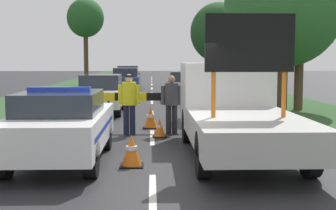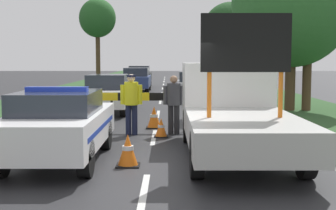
# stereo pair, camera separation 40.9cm
# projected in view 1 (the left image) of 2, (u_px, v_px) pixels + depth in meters

# --- Properties ---
(ground_plane) EXTENTS (160.00, 160.00, 0.00)m
(ground_plane) POSITION_uv_depth(u_px,v_px,m) (152.00, 166.00, 9.59)
(ground_plane) COLOR #28282B
(lane_markings) EXTENTS (7.58, 65.82, 0.01)m
(lane_markings) POSITION_uv_depth(u_px,v_px,m) (152.00, 96.00, 27.75)
(lane_markings) COLOR silver
(lane_markings) RESTS_ON ground
(grass_verge_left) EXTENTS (4.74, 120.00, 0.03)m
(grass_verge_left) POSITION_uv_depth(u_px,v_px,m) (53.00, 94.00, 29.26)
(grass_verge_left) COLOR #2D5128
(grass_verge_left) RESTS_ON ground
(grass_verge_right) EXTENTS (4.74, 120.00, 0.03)m
(grass_verge_right) POSITION_uv_depth(u_px,v_px,m) (249.00, 94.00, 29.70)
(grass_verge_right) COLOR #2D5128
(grass_verge_right) RESTS_ON ground
(police_car) EXTENTS (1.84, 4.52, 1.61)m
(police_car) POSITION_uv_depth(u_px,v_px,m) (61.00, 125.00, 9.85)
(police_car) COLOR white
(police_car) RESTS_ON ground
(work_truck) EXTENTS (2.23, 5.97, 3.07)m
(work_truck) POSITION_uv_depth(u_px,v_px,m) (234.00, 108.00, 10.98)
(work_truck) COLOR white
(work_truck) RESTS_ON ground
(road_barrier) EXTENTS (2.88, 0.08, 1.17)m
(road_barrier) POSITION_uv_depth(u_px,v_px,m) (147.00, 99.00, 14.19)
(road_barrier) COLOR black
(road_barrier) RESTS_ON ground
(police_officer) EXTENTS (0.63, 0.40, 1.76)m
(police_officer) POSITION_uv_depth(u_px,v_px,m) (129.00, 99.00, 13.40)
(police_officer) COLOR #191E38
(police_officer) RESTS_ON ground
(pedestrian_civilian) EXTENTS (0.61, 0.39, 1.71)m
(pedestrian_civilian) POSITION_uv_depth(u_px,v_px,m) (172.00, 100.00, 13.59)
(pedestrian_civilian) COLOR #232326
(pedestrian_civilian) RESTS_ON ground
(traffic_cone_centre_front) EXTENTS (0.48, 0.48, 0.66)m
(traffic_cone_centre_front) POSITION_uv_depth(u_px,v_px,m) (132.00, 151.00, 9.51)
(traffic_cone_centre_front) COLOR black
(traffic_cone_centre_front) RESTS_ON ground
(traffic_cone_near_truck) EXTENTS (0.38, 0.38, 0.54)m
(traffic_cone_near_truck) POSITION_uv_depth(u_px,v_px,m) (159.00, 128.00, 13.12)
(traffic_cone_near_truck) COLOR black
(traffic_cone_near_truck) RESTS_ON ground
(traffic_cone_behind_barrier) EXTENTS (0.50, 0.50, 0.69)m
(traffic_cone_behind_barrier) POSITION_uv_depth(u_px,v_px,m) (151.00, 117.00, 14.84)
(traffic_cone_behind_barrier) COLOR black
(traffic_cone_behind_barrier) RESTS_ON ground
(queued_car_van_white) EXTENTS (1.73, 4.21, 1.57)m
(queued_car_van_white) POSITION_uv_depth(u_px,v_px,m) (102.00, 94.00, 18.92)
(queued_car_van_white) COLOR silver
(queued_car_van_white) RESTS_ON ground
(queued_car_sedan_silver) EXTENTS (1.91, 4.06, 1.53)m
(queued_car_sedan_silver) POSITION_uv_depth(u_px,v_px,m) (186.00, 85.00, 25.08)
(queued_car_sedan_silver) COLOR #B2B2B7
(queued_car_sedan_silver) RESTS_ON ground
(queued_car_hatch_blue) EXTENTS (1.79, 4.65, 1.62)m
(queued_car_hatch_blue) POSITION_uv_depth(u_px,v_px,m) (126.00, 80.00, 31.34)
(queued_car_hatch_blue) COLOR navy
(queued_car_hatch_blue) RESTS_ON ground
(queued_car_sedan_black) EXTENTS (1.77, 4.22, 1.67)m
(queued_car_sedan_black) POSITION_uv_depth(u_px,v_px,m) (128.00, 76.00, 37.05)
(queued_car_sedan_black) COLOR black
(queued_car_sedan_black) RESTS_ON ground
(roadside_tree_near_right) EXTENTS (3.14, 3.14, 6.18)m
(roadside_tree_near_right) POSITION_uv_depth(u_px,v_px,m) (301.00, 4.00, 19.59)
(roadside_tree_near_right) COLOR #4C3823
(roadside_tree_near_right) RESTS_ON ground
(roadside_tree_mid_left) EXTENTS (5.03, 5.03, 7.12)m
(roadside_tree_mid_left) POSITION_uv_depth(u_px,v_px,m) (284.00, 5.00, 19.61)
(roadside_tree_mid_left) COLOR #4C3823
(roadside_tree_mid_left) RESTS_ON ground
(roadside_tree_mid_right) EXTENTS (3.02, 3.02, 7.16)m
(roadside_tree_mid_right) POSITION_uv_depth(u_px,v_px,m) (85.00, 19.00, 38.28)
(roadside_tree_mid_right) COLOR #4C3823
(roadside_tree_mid_right) RESTS_ON ground
(roadside_tree_far_left) EXTENTS (4.40, 4.40, 6.57)m
(roadside_tree_far_left) POSITION_uv_depth(u_px,v_px,m) (219.00, 33.00, 36.08)
(roadside_tree_far_left) COLOR #4C3823
(roadside_tree_far_left) RESTS_ON ground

